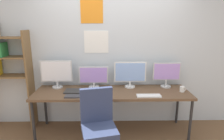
{
  "coord_description": "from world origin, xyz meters",
  "views": [
    {
      "loc": [
        -0.05,
        -2.37,
        1.83
      ],
      "look_at": [
        0.0,
        0.65,
        1.09
      ],
      "focal_mm": 30.63,
      "sensor_mm": 36.0,
      "label": 1
    }
  ],
  "objects_px": {
    "keyboard_left": "(76,96)",
    "laptop_closed": "(75,91)",
    "desk": "(112,94)",
    "keyboard_right": "(149,96)",
    "coffee_mug": "(182,89)",
    "monitor_center_left": "(94,76)",
    "monitor_far_left": "(57,73)",
    "monitor_center_right": "(130,73)",
    "monitor_far_right": "(167,73)",
    "computer_mouse": "(104,94)",
    "office_chair": "(99,133)"
  },
  "relations": [
    {
      "from": "office_chair",
      "to": "keyboard_left",
      "type": "height_order",
      "value": "office_chair"
    },
    {
      "from": "monitor_center_left",
      "to": "monitor_far_left",
      "type": "bearing_deg",
      "value": 179.99
    },
    {
      "from": "laptop_closed",
      "to": "computer_mouse",
      "type": "bearing_deg",
      "value": -14.42
    },
    {
      "from": "keyboard_left",
      "to": "monitor_center_right",
      "type": "bearing_deg",
      "value": 26.79
    },
    {
      "from": "monitor_far_right",
      "to": "laptop_closed",
      "type": "distance_m",
      "value": 1.59
    },
    {
      "from": "computer_mouse",
      "to": "monitor_center_left",
      "type": "bearing_deg",
      "value": 117.03
    },
    {
      "from": "monitor_center_right",
      "to": "monitor_far_right",
      "type": "bearing_deg",
      "value": -0.01
    },
    {
      "from": "monitor_center_left",
      "to": "keyboard_left",
      "type": "height_order",
      "value": "monitor_center_left"
    },
    {
      "from": "keyboard_left",
      "to": "desk",
      "type": "bearing_deg",
      "value": 22.33
    },
    {
      "from": "office_chair",
      "to": "monitor_far_left",
      "type": "relative_size",
      "value": 1.84
    },
    {
      "from": "monitor_center_left",
      "to": "monitor_far_right",
      "type": "xyz_separation_m",
      "value": [
        1.26,
        -0.0,
        0.05
      ]
    },
    {
      "from": "desk",
      "to": "monitor_far_left",
      "type": "bearing_deg",
      "value": 167.38
    },
    {
      "from": "desk",
      "to": "keyboard_left",
      "type": "height_order",
      "value": "keyboard_left"
    },
    {
      "from": "monitor_far_right",
      "to": "computer_mouse",
      "type": "xyz_separation_m",
      "value": [
        -1.07,
        -0.38,
        -0.23
      ]
    },
    {
      "from": "desk",
      "to": "monitor_center_right",
      "type": "distance_m",
      "value": 0.48
    },
    {
      "from": "keyboard_left",
      "to": "monitor_center_left",
      "type": "bearing_deg",
      "value": 61.13
    },
    {
      "from": "monitor_center_left",
      "to": "desk",
      "type": "bearing_deg",
      "value": -33.88
    },
    {
      "from": "desk",
      "to": "keyboard_left",
      "type": "relative_size",
      "value": 7.81
    },
    {
      "from": "monitor_center_left",
      "to": "monitor_far_right",
      "type": "distance_m",
      "value": 1.27
    },
    {
      "from": "keyboard_right",
      "to": "computer_mouse",
      "type": "bearing_deg",
      "value": 174.61
    },
    {
      "from": "monitor_far_left",
      "to": "computer_mouse",
      "type": "relative_size",
      "value": 5.61
    },
    {
      "from": "office_chair",
      "to": "monitor_center_right",
      "type": "distance_m",
      "value": 1.18
    },
    {
      "from": "keyboard_right",
      "to": "coffee_mug",
      "type": "height_order",
      "value": "coffee_mug"
    },
    {
      "from": "monitor_center_left",
      "to": "coffee_mug",
      "type": "xyz_separation_m",
      "value": [
        1.46,
        -0.25,
        -0.15
      ]
    },
    {
      "from": "monitor_center_left",
      "to": "computer_mouse",
      "type": "distance_m",
      "value": 0.46
    },
    {
      "from": "keyboard_right",
      "to": "office_chair",
      "type": "bearing_deg",
      "value": -149.51
    },
    {
      "from": "keyboard_left",
      "to": "keyboard_right",
      "type": "bearing_deg",
      "value": 0.0
    },
    {
      "from": "keyboard_left",
      "to": "laptop_closed",
      "type": "bearing_deg",
      "value": 103.3
    },
    {
      "from": "office_chair",
      "to": "laptop_closed",
      "type": "height_order",
      "value": "office_chair"
    },
    {
      "from": "monitor_far_left",
      "to": "computer_mouse",
      "type": "height_order",
      "value": "monitor_far_left"
    },
    {
      "from": "monitor_far_right",
      "to": "coffee_mug",
      "type": "xyz_separation_m",
      "value": [
        0.2,
        -0.25,
        -0.2
      ]
    },
    {
      "from": "keyboard_left",
      "to": "keyboard_right",
      "type": "height_order",
      "value": "same"
    },
    {
      "from": "monitor_far_right",
      "to": "computer_mouse",
      "type": "bearing_deg",
      "value": -160.58
    },
    {
      "from": "laptop_closed",
      "to": "coffee_mug",
      "type": "distance_m",
      "value": 1.76
    },
    {
      "from": "computer_mouse",
      "to": "laptop_closed",
      "type": "bearing_deg",
      "value": 162.64
    },
    {
      "from": "coffee_mug",
      "to": "monitor_far_left",
      "type": "bearing_deg",
      "value": 173.21
    },
    {
      "from": "monitor_far_right",
      "to": "computer_mouse",
      "type": "distance_m",
      "value": 1.16
    },
    {
      "from": "monitor_far_left",
      "to": "monitor_center_right",
      "type": "distance_m",
      "value": 1.26
    },
    {
      "from": "monitor_far_left",
      "to": "monitor_far_right",
      "type": "xyz_separation_m",
      "value": [
        1.9,
        -0.0,
        -0.02
      ]
    },
    {
      "from": "desk",
      "to": "keyboard_left",
      "type": "bearing_deg",
      "value": -157.67
    },
    {
      "from": "keyboard_right",
      "to": "coffee_mug",
      "type": "distance_m",
      "value": 0.62
    },
    {
      "from": "monitor_center_right",
      "to": "keyboard_left",
      "type": "distance_m",
      "value": 1.01
    },
    {
      "from": "desk",
      "to": "computer_mouse",
      "type": "height_order",
      "value": "computer_mouse"
    },
    {
      "from": "desk",
      "to": "monitor_far_left",
      "type": "height_order",
      "value": "monitor_far_left"
    },
    {
      "from": "monitor_far_right",
      "to": "keyboard_right",
      "type": "relative_size",
      "value": 1.29
    },
    {
      "from": "office_chair",
      "to": "monitor_far_left",
      "type": "distance_m",
      "value": 1.31
    },
    {
      "from": "office_chair",
      "to": "computer_mouse",
      "type": "relative_size",
      "value": 10.31
    },
    {
      "from": "coffee_mug",
      "to": "keyboard_right",
      "type": "bearing_deg",
      "value": -161.83
    },
    {
      "from": "desk",
      "to": "monitor_center_left",
      "type": "bearing_deg",
      "value": 146.12
    },
    {
      "from": "keyboard_right",
      "to": "coffee_mug",
      "type": "bearing_deg",
      "value": 18.17
    }
  ]
}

